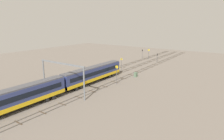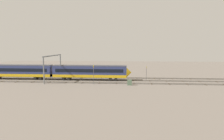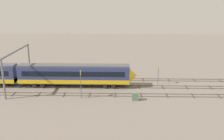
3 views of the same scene
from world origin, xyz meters
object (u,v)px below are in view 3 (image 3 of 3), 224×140
object	(u,v)px
overhead_gantry	(17,60)
relay_cabinet	(135,96)
speed_sign_far_trackside	(158,72)
speed_sign_mid_trackside	(81,81)

from	to	relation	value
overhead_gantry	relay_cabinet	xyz separation A→B (m)	(25.10, -7.36, -5.24)
overhead_gantry	speed_sign_far_trackside	world-z (taller)	overhead_gantry
overhead_gantry	speed_sign_mid_trackside	bearing A→B (deg)	-24.53
overhead_gantry	speed_sign_mid_trackside	world-z (taller)	overhead_gantry
speed_sign_mid_trackside	speed_sign_far_trackside	bearing A→B (deg)	28.05
overhead_gantry	speed_sign_far_trackside	size ratio (longest dim) A/B	3.33
speed_sign_mid_trackside	speed_sign_far_trackside	xyz separation A→B (m)	(16.11, 8.59, -0.71)
speed_sign_far_trackside	relay_cabinet	distance (m)	11.07
overhead_gantry	relay_cabinet	bearing A→B (deg)	-16.34
speed_sign_far_trackside	relay_cabinet	xyz separation A→B (m)	(-5.65, -9.27, -2.17)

